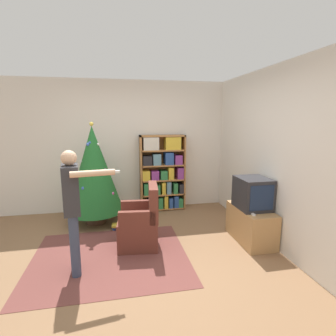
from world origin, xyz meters
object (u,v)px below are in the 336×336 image
object	(u,v)px
television	(253,193)
standing_person	(73,203)
christmas_tree	(94,170)
bookshelf	(162,172)
armchair	(141,225)

from	to	relation	value
television	standing_person	size ratio (longest dim) A/B	0.34
christmas_tree	standing_person	xyz separation A→B (m)	(-0.12, -1.57, -0.08)
standing_person	bookshelf	bearing A→B (deg)	136.95
bookshelf	standing_person	size ratio (longest dim) A/B	1.02
christmas_tree	standing_person	size ratio (longest dim) A/B	1.20
television	christmas_tree	world-z (taller)	christmas_tree
christmas_tree	standing_person	distance (m)	1.58
christmas_tree	armchair	world-z (taller)	christmas_tree
christmas_tree	television	bearing A→B (deg)	-26.94
bookshelf	standing_person	world-z (taller)	bookshelf
bookshelf	television	bearing A→B (deg)	-57.53
bookshelf	television	world-z (taller)	bookshelf
christmas_tree	standing_person	bearing A→B (deg)	-94.39
armchair	standing_person	world-z (taller)	standing_person
bookshelf	christmas_tree	bearing A→B (deg)	-159.70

